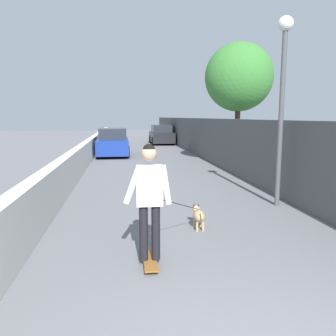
% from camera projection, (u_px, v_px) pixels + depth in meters
% --- Properties ---
extents(ground_plane, '(80.00, 80.00, 0.00)m').
position_uv_depth(ground_plane, '(151.00, 163.00, 16.00)').
color(ground_plane, slate).
extents(wall_left, '(48.00, 0.30, 1.05)m').
position_uv_depth(wall_left, '(81.00, 159.00, 13.55)').
color(wall_left, silver).
rests_on(wall_left, ground).
extents(fence_right, '(48.00, 0.30, 2.11)m').
position_uv_depth(fence_right, '(225.00, 144.00, 14.29)').
color(fence_right, '#4C4C4C').
rests_on(fence_right, ground).
extents(tree_right_mid, '(3.00, 3.00, 5.44)m').
position_uv_depth(tree_right_mid, '(239.00, 77.00, 14.95)').
color(tree_right_mid, '#473523').
rests_on(tree_right_mid, ground).
extents(lamp_post, '(0.36, 0.36, 4.51)m').
position_uv_depth(lamp_post, '(283.00, 80.00, 7.97)').
color(lamp_post, '#4C4C51').
rests_on(lamp_post, ground).
extents(skateboard, '(0.80, 0.21, 0.08)m').
position_uv_depth(skateboard, '(150.00, 260.00, 5.05)').
color(skateboard, brown).
rests_on(skateboard, ground).
extents(person_skateboarder, '(0.23, 0.71, 1.73)m').
position_uv_depth(person_skateboarder, '(149.00, 193.00, 4.89)').
color(person_skateboarder, black).
rests_on(person_skateboarder, skateboard).
extents(dog, '(1.83, 1.21, 1.06)m').
position_uv_depth(dog, '(198.00, 215.00, 6.65)').
color(dog, tan).
rests_on(dog, ground).
extents(car_near, '(4.12, 1.80, 1.54)m').
position_uv_depth(car_near, '(113.00, 143.00, 19.17)').
color(car_near, navy).
rests_on(car_near, ground).
extents(car_far, '(3.96, 1.80, 1.54)m').
position_uv_depth(car_far, '(161.00, 135.00, 27.32)').
color(car_far, black).
rests_on(car_far, ground).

